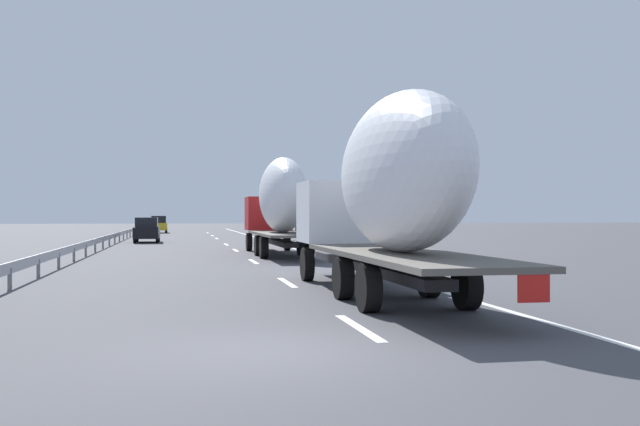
{
  "coord_description": "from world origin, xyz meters",
  "views": [
    {
      "loc": [
        -10.78,
        1.41,
        2.05
      ],
      "look_at": [
        19.22,
        -4.44,
        2.15
      ],
      "focal_mm": 40.48,
      "sensor_mm": 36.0,
      "label": 1
    }
  ],
  "objects_px": {
    "truck_lead": "(280,202)",
    "car_yellow_coupe": "(159,224)",
    "car_black_suv": "(147,230)",
    "truck_trailing": "(388,188)",
    "road_sign": "(276,213)"
  },
  "relations": [
    {
      "from": "truck_lead",
      "to": "car_yellow_coupe",
      "type": "relative_size",
      "value": 3.27
    },
    {
      "from": "truck_lead",
      "to": "car_yellow_coupe",
      "type": "xyz_separation_m",
      "value": [
        49.22,
        7.37,
        -1.73
      ]
    },
    {
      "from": "road_sign",
      "to": "car_yellow_coupe",
      "type": "bearing_deg",
      "value": 23.04
    },
    {
      "from": "truck_trailing",
      "to": "car_yellow_coupe",
      "type": "distance_m",
      "value": 69.06
    },
    {
      "from": "truck_lead",
      "to": "truck_trailing",
      "type": "relative_size",
      "value": 0.99
    },
    {
      "from": "car_yellow_coupe",
      "to": "road_sign",
      "type": "relative_size",
      "value": 1.3
    },
    {
      "from": "car_yellow_coupe",
      "to": "truck_trailing",
      "type": "bearing_deg",
      "value": -173.87
    },
    {
      "from": "truck_lead",
      "to": "road_sign",
      "type": "xyz_separation_m",
      "value": [
        24.6,
        -3.1,
        -0.47
      ]
    },
    {
      "from": "car_black_suv",
      "to": "truck_trailing",
      "type": "bearing_deg",
      "value": -169.15
    },
    {
      "from": "car_black_suv",
      "to": "car_yellow_coupe",
      "type": "height_order",
      "value": "car_yellow_coupe"
    },
    {
      "from": "car_black_suv",
      "to": "road_sign",
      "type": "relative_size",
      "value": 1.41
    },
    {
      "from": "truck_lead",
      "to": "car_black_suv",
      "type": "height_order",
      "value": "truck_lead"
    },
    {
      "from": "truck_lead",
      "to": "truck_trailing",
      "type": "xyz_separation_m",
      "value": [
        -19.43,
        0.0,
        -0.0
      ]
    },
    {
      "from": "car_black_suv",
      "to": "road_sign",
      "type": "distance_m",
      "value": 11.83
    },
    {
      "from": "truck_lead",
      "to": "road_sign",
      "type": "distance_m",
      "value": 24.79
    }
  ]
}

